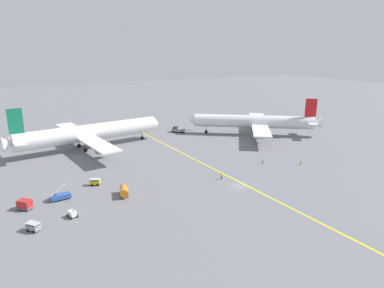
{
  "coord_description": "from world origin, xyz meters",
  "views": [
    {
      "loc": [
        -50.56,
        -66.04,
        34.08
      ],
      "look_at": [
        2.35,
        28.84,
        4.0
      ],
      "focal_mm": 32.06,
      "sensor_mm": 36.0,
      "label": 1
    }
  ],
  "objects": [
    {
      "name": "airliner_at_gate_left",
      "position": [
        -24.93,
        54.13,
        5.64
      ],
      "size": [
        55.97,
        50.28,
        16.57
      ],
      "color": "white",
      "rests_on": "ground"
    },
    {
      "name": "gse_gpu_cart_small",
      "position": [
        -40.72,
        3.29,
        0.79
      ],
      "size": [
        2.14,
        2.47,
        1.9
      ],
      "color": "silver",
      "rests_on": "ground"
    },
    {
      "name": "ground_plane",
      "position": [
        0.0,
        0.0,
        0.0
      ],
      "size": [
        600.0,
        600.0,
        0.0
      ],
      "primitive_type": "plane",
      "color": "slate"
    },
    {
      "name": "pushback_tug",
      "position": [
        13.41,
        60.83,
        1.18
      ],
      "size": [
        7.61,
        6.87,
        2.81
      ],
      "color": "gray",
      "rests_on": "ground"
    },
    {
      "name": "ground_crew_wing_walker_right",
      "position": [
        27.0,
        4.66,
        0.82
      ],
      "size": [
        0.36,
        0.36,
        1.59
      ],
      "color": "#4C4C51",
      "rests_on": "ground"
    },
    {
      "name": "gse_fuel_bowser_stubby",
      "position": [
        -27.64,
        8.68,
        1.33
      ],
      "size": [
        3.18,
        5.23,
        2.4
      ],
      "color": "orange",
      "rests_on": "ground"
    },
    {
      "name": "taxiway_stripe",
      "position": [
        1.68,
        10.0,
        0.0
      ],
      "size": [
        4.75,
        119.94,
        0.01
      ],
      "primitive_type": "cube",
      "rotation": [
        0.0,
        0.0,
        0.04
      ],
      "color": "yellow",
      "rests_on": "ground"
    },
    {
      "name": "gse_baggage_cart_trailing",
      "position": [
        -32.11,
        18.73,
        0.86
      ],
      "size": [
        3.14,
        2.58,
        1.71
      ],
      "color": "gold",
      "rests_on": "ground"
    },
    {
      "name": "ground_crew_ramp_agent_by_cones",
      "position": [
        17.32,
        10.86,
        0.86
      ],
      "size": [
        0.36,
        0.36,
        1.65
      ],
      "color": "#4C4C51",
      "rests_on": "ground"
    },
    {
      "name": "ground_crew_marshaller_foreground",
      "position": [
        -1.06,
        6.23,
        0.91
      ],
      "size": [
        0.36,
        0.36,
        1.73
      ],
      "color": "black",
      "rests_on": "ground"
    },
    {
      "name": "gse_baggage_cart_near_cluster",
      "position": [
        -48.38,
        1.15,
        0.86
      ],
      "size": [
        2.93,
        3.12,
        1.71
      ],
      "color": "gray",
      "rests_on": "ground"
    },
    {
      "name": "gse_stair_truck_yellow",
      "position": [
        -41.46,
        13.75,
        1.03
      ],
      "size": [
        4.76,
        2.36,
        4.06
      ],
      "color": "#2D5199",
      "rests_on": "ground"
    },
    {
      "name": "airliner_being_pushed",
      "position": [
        38.82,
        41.65,
        5.42
      ],
      "size": [
        46.34,
        40.76,
        15.32
      ],
      "color": "silver",
      "rests_on": "ground"
    },
    {
      "name": "gse_container_dolly_flat",
      "position": [
        -49.11,
        12.29,
        1.17
      ],
      "size": [
        3.83,
        3.8,
        2.15
      ],
      "color": "slate",
      "rests_on": "ground"
    }
  ]
}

